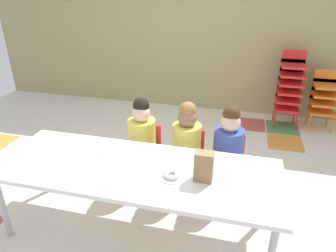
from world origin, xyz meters
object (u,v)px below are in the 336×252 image
Objects in this scene: seated_child_middle_seat at (187,140)px; paper_plate_near_edge at (172,177)px; paper_bag_brown at (204,166)px; kid_chair_orange_stack at (324,97)px; donut_powdered_on_plate at (172,174)px; paper_plate_center_table at (105,150)px; craft_table at (137,172)px; seated_child_far_right at (228,145)px; kid_chair_red_stack at (290,86)px; seated_child_near_camera at (142,135)px.

seated_child_middle_seat is 0.67m from paper_plate_near_edge.
paper_bag_brown is 0.25m from paper_plate_near_edge.
paper_bag_brown reaches higher than kid_chair_orange_stack.
seated_child_middle_seat is 2.39m from kid_chair_orange_stack.
donut_powdered_on_plate is (-1.50, -2.51, 0.18)m from kid_chair_orange_stack.
seated_child_middle_seat is at bearing 35.68° from paper_plate_center_table.
craft_table is 0.30m from donut_powdered_on_plate.
seated_child_far_right is at bearing 23.89° from paper_plate_center_table.
seated_child_far_right is 1.96m from kid_chair_red_stack.
seated_child_middle_seat and seated_child_far_right have the same top height.
paper_plate_center_table is (-0.98, -0.43, 0.06)m from seated_child_far_right.
paper_plate_near_edge is (-1.50, -2.51, 0.15)m from kid_chair_orange_stack.
paper_plate_near_edge is at bearing -56.30° from seated_child_near_camera.
kid_chair_red_stack is 2.72m from donut_powdered_on_plate.
seated_child_middle_seat is at bearing -129.56° from kid_chair_orange_stack.
donut_powdered_on_plate reaches higher than craft_table.
paper_plate_center_table is (-0.84, 0.21, -0.11)m from paper_bag_brown.
seated_child_near_camera is at bearing 67.98° from paper_plate_center_table.
kid_chair_red_stack is (1.50, 1.84, 0.02)m from seated_child_near_camera.
paper_bag_brown is (0.24, -0.65, 0.16)m from seated_child_middle_seat.
craft_table is at bearing -113.61° from seated_child_middle_seat.
kid_chair_orange_stack is 3.64× the size of paper_bag_brown.
kid_chair_orange_stack is (1.79, 2.45, -0.11)m from craft_table.
kid_chair_orange_stack is (1.52, 1.84, -0.10)m from seated_child_middle_seat.
donut_powdered_on_plate is (-0.36, -0.67, 0.08)m from seated_child_far_right.
craft_table is 11.93× the size of paper_plate_center_table.
seated_child_far_right reaches higher than paper_plate_near_edge.
craft_table is 0.63m from seated_child_near_camera.
paper_plate_near_edge is at bearing -120.86° from kid_chair_orange_stack.
craft_table is at bearing -118.60° from kid_chair_red_stack.
seated_child_near_camera reaches higher than craft_table.
paper_plate_near_edge is (-1.05, -2.51, 0.03)m from kid_chair_red_stack.
paper_bag_brown is at bearing -117.25° from kid_chair_orange_stack.
kid_chair_red_stack is 4.73× the size of paper_bag_brown.
kid_chair_orange_stack is 3.11m from paper_plate_center_table.
paper_plate_center_table is at bearing -133.06° from kid_chair_orange_stack.
donut_powdered_on_plate is (0.45, -0.67, 0.08)m from seated_child_near_camera.
seated_child_near_camera is 1.00× the size of seated_child_middle_seat.
kid_chair_orange_stack is (0.45, -0.00, -0.12)m from kid_chair_red_stack.
kid_chair_orange_stack reaches higher than paper_plate_near_edge.
seated_child_middle_seat is 0.68m from donut_powdered_on_plate.
paper_plate_center_table is (-0.62, 0.24, 0.00)m from paper_plate_near_edge.
seated_child_far_right is 2.17m from kid_chair_orange_stack.
paper_plate_near_edge is 1.48× the size of donut_powdered_on_plate.
paper_bag_brown is (-1.28, -2.48, 0.26)m from kid_chair_orange_stack.
seated_child_middle_seat is 2.13m from kid_chair_red_stack.
craft_table is at bearing 168.58° from donut_powdered_on_plate.
craft_table is 11.93× the size of paper_plate_near_edge.
craft_table is 9.76× the size of paper_bag_brown.
paper_bag_brown is at bearing -69.62° from seated_child_middle_seat.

